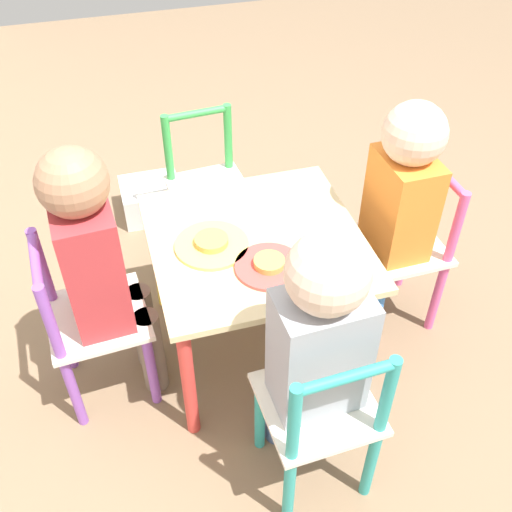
% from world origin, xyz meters
% --- Properties ---
extents(ground_plane, '(6.00, 6.00, 0.00)m').
position_xyz_m(ground_plane, '(0.00, 0.00, 0.00)').
color(ground_plane, '#7F664C').
extents(kids_table, '(0.57, 0.57, 0.43)m').
position_xyz_m(kids_table, '(0.00, 0.00, 0.37)').
color(kids_table, beige).
rests_on(kids_table, ground_plane).
extents(chair_purple, '(0.28, 0.28, 0.54)m').
position_xyz_m(chair_purple, '(-0.03, 0.47, 0.27)').
color(chair_purple, silver).
rests_on(chair_purple, ground_plane).
extents(chair_teal, '(0.27, 0.27, 0.54)m').
position_xyz_m(chair_teal, '(-0.47, -0.02, 0.27)').
color(chair_teal, silver).
rests_on(chair_teal, ground_plane).
extents(chair_pink, '(0.27, 0.27, 0.54)m').
position_xyz_m(chair_pink, '(0.01, -0.48, 0.27)').
color(chair_pink, silver).
rests_on(chair_pink, ground_plane).
extents(chair_green, '(0.28, 0.28, 0.54)m').
position_xyz_m(chair_green, '(0.47, 0.04, 0.27)').
color(chair_green, silver).
rests_on(chair_green, ground_plane).
extents(child_back, '(0.21, 0.22, 0.80)m').
position_xyz_m(child_back, '(-0.03, 0.41, 0.48)').
color(child_back, '#7A6B5B').
rests_on(child_back, ground_plane).
extents(child_left, '(0.22, 0.21, 0.78)m').
position_xyz_m(child_left, '(-0.41, -0.02, 0.47)').
color(child_left, '#4C608E').
rests_on(child_left, ground_plane).
extents(child_front, '(0.20, 0.22, 0.77)m').
position_xyz_m(child_front, '(0.01, -0.42, 0.47)').
color(child_front, '#7A6B5B').
rests_on(child_front, ground_plane).
extents(plate_back, '(0.20, 0.20, 0.03)m').
position_xyz_m(plate_back, '(0.00, 0.12, 0.44)').
color(plate_back, '#EADB66').
rests_on(plate_back, kids_table).
extents(plate_left, '(0.18, 0.18, 0.03)m').
position_xyz_m(plate_left, '(-0.12, 0.00, 0.44)').
color(plate_left, '#E54C47').
rests_on(plate_left, kids_table).
extents(storage_bin, '(0.20, 0.23, 0.13)m').
position_xyz_m(storage_bin, '(0.76, 0.21, 0.07)').
color(storage_bin, silver).
rests_on(storage_bin, ground_plane).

